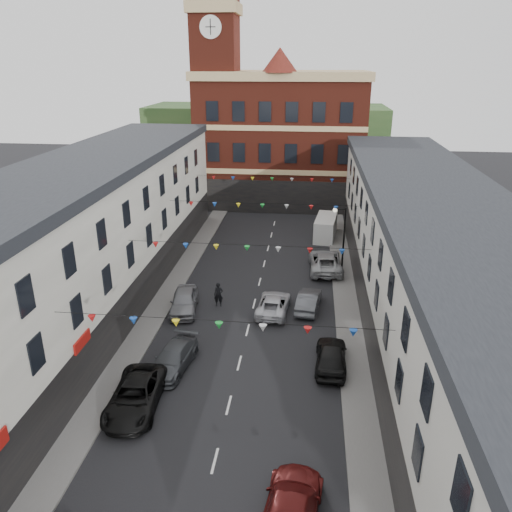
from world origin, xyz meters
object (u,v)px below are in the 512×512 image
at_px(street_lamp, 341,232).
at_px(moving_car, 274,304).
at_px(car_right_d, 331,356).
at_px(car_left_c, 135,396).
at_px(pedestrian, 218,295).
at_px(car_left_d, 173,358).
at_px(car_right_f, 325,261).
at_px(car_left_e, 184,301).
at_px(car_right_e, 309,301).
at_px(white_van, 326,228).
at_px(car_right_c, 290,511).

distance_m(street_lamp, moving_car, 9.31).
height_order(car_right_d, moving_car, car_right_d).
xyz_separation_m(car_left_c, pedestrian, (2.23, 12.09, 0.18)).
bearing_deg(car_left_d, pedestrian, 89.52).
distance_m(car_right_d, car_right_f, 14.94).
xyz_separation_m(car_left_e, car_right_f, (10.40, 8.77, 0.03)).
xyz_separation_m(car_right_e, car_right_f, (1.35, 7.55, 0.12)).
xyz_separation_m(car_left_c, car_left_e, (-0.14, 11.08, 0.04)).
height_order(car_right_e, white_van, white_van).
bearing_deg(moving_car, car_right_e, -160.15).
bearing_deg(car_right_f, car_right_c, 83.18).
bearing_deg(street_lamp, car_left_e, -146.41).
distance_m(street_lamp, car_left_e, 14.18).
distance_m(car_left_e, pedestrian, 2.58).
relative_size(street_lamp, car_right_c, 1.11).
relative_size(car_left_e, car_right_e, 1.09).
bearing_deg(car_right_d, white_van, -87.98).
xyz_separation_m(street_lamp, car_left_c, (-11.38, -18.73, -3.16)).
distance_m(street_lamp, car_right_f, 3.47).
distance_m(car_left_e, white_van, 20.37).
bearing_deg(white_van, car_left_c, -103.14).
relative_size(car_left_d, white_van, 0.93).
height_order(car_left_e, car_right_e, car_left_e).
bearing_deg(car_left_c, street_lamp, 55.58).
distance_m(car_right_d, pedestrian, 10.82).
xyz_separation_m(car_right_c, white_van, (2.00, 34.81, 0.33)).
distance_m(car_right_c, car_right_d, 11.40).
distance_m(car_right_d, white_van, 23.58).
height_order(car_right_e, pedestrian, pedestrian).
bearing_deg(car_right_d, moving_car, -57.10).
bearing_deg(car_right_d, car_right_f, -87.48).
bearing_deg(moving_car, pedestrian, -2.84).
xyz_separation_m(car_left_e, car_right_e, (9.05, 1.22, -0.09)).
distance_m(car_right_c, pedestrian, 19.43).
xyz_separation_m(car_left_d, car_right_f, (9.26, 16.07, 0.13)).
height_order(car_right_d, pedestrian, pedestrian).
bearing_deg(car_right_d, car_left_c, 27.70).
distance_m(street_lamp, car_left_d, 18.47).
distance_m(car_left_d, pedestrian, 8.40).
bearing_deg(car_left_e, car_left_c, -96.97).
bearing_deg(street_lamp, car_right_f, 134.89).
distance_m(car_left_d, white_van, 26.44).
bearing_deg(pedestrian, car_left_e, -161.44).
height_order(car_right_d, white_van, white_van).
bearing_deg(car_right_f, car_left_d, 57.24).
relative_size(car_left_c, pedestrian, 2.88).
bearing_deg(pedestrian, moving_car, -11.44).
xyz_separation_m(car_right_f, moving_car, (-3.88, -8.27, -0.16)).
xyz_separation_m(car_left_c, car_right_e, (8.91, 12.30, -0.05)).
bearing_deg(moving_car, car_right_c, 100.61).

